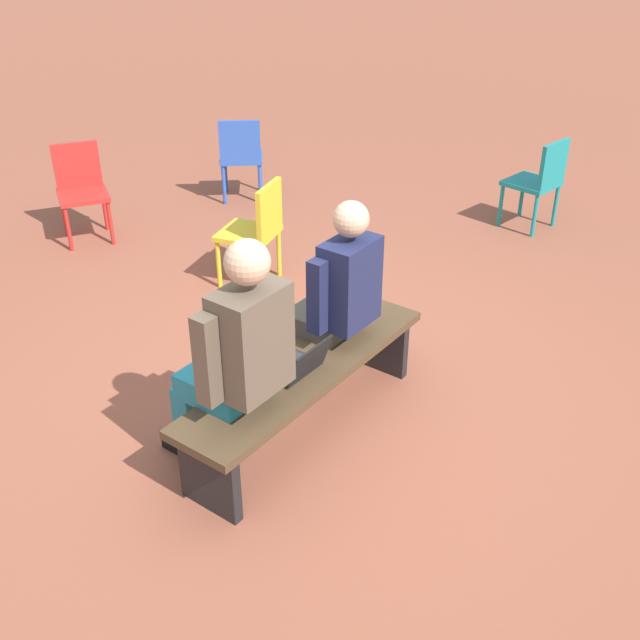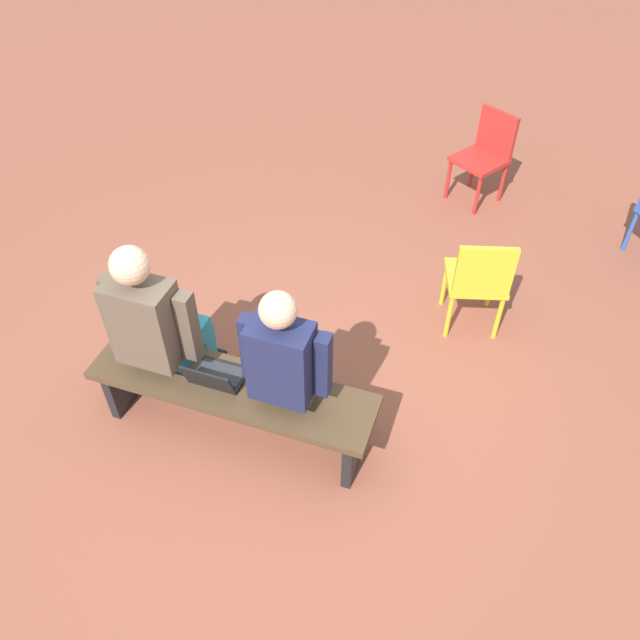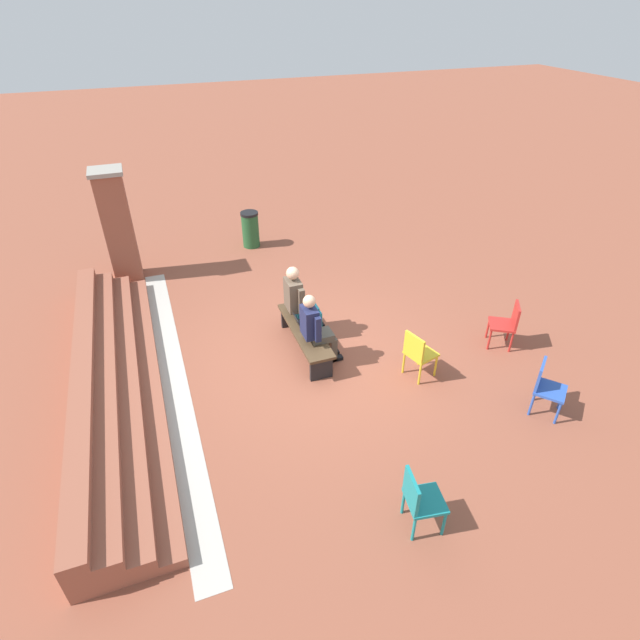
{
  "view_description": "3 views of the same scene",
  "coord_description": "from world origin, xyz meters",
  "px_view_note": "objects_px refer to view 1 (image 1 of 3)",
  "views": [
    {
      "loc": [
        2.99,
        2.28,
        2.75
      ],
      "look_at": [
        -0.07,
        0.02,
        0.56
      ],
      "focal_mm": 42.0,
      "sensor_mm": 36.0,
      "label": 1
    },
    {
      "loc": [
        -1.09,
        2.28,
        3.36
      ],
      "look_at": [
        -0.2,
        -0.28,
        0.74
      ],
      "focal_mm": 35.0,
      "sensor_mm": 36.0,
      "label": 2
    },
    {
      "loc": [
        -6.37,
        2.28,
        5.27
      ],
      "look_at": [
        -0.31,
        0.06,
        0.94
      ],
      "focal_mm": 28.0,
      "sensor_mm": 36.0,
      "label": 3
    }
  ],
  "objects_px": {
    "bench": "(306,379)",
    "plastic_chair_by_pillar": "(257,227)",
    "plastic_chair_far_left": "(241,154)",
    "person_student": "(334,296)",
    "person_adult": "(236,355)",
    "laptop": "(297,365)",
    "plastic_chair_far_right": "(540,179)",
    "plastic_chair_foreground": "(81,186)"
  },
  "relations": [
    {
      "from": "laptop",
      "to": "plastic_chair_foreground",
      "type": "height_order",
      "value": "plastic_chair_foreground"
    },
    {
      "from": "person_adult",
      "to": "plastic_chair_far_right",
      "type": "height_order",
      "value": "person_adult"
    },
    {
      "from": "person_student",
      "to": "laptop",
      "type": "bearing_deg",
      "value": 9.71
    },
    {
      "from": "plastic_chair_foreground",
      "to": "plastic_chair_far_left",
      "type": "relative_size",
      "value": 1.0
    },
    {
      "from": "person_student",
      "to": "person_adult",
      "type": "xyz_separation_m",
      "value": [
        0.84,
        -0.0,
        0.03
      ]
    },
    {
      "from": "plastic_chair_far_right",
      "to": "plastic_chair_far_left",
      "type": "distance_m",
      "value": 2.88
    },
    {
      "from": "laptop",
      "to": "plastic_chair_far_left",
      "type": "distance_m",
      "value": 3.89
    },
    {
      "from": "person_student",
      "to": "plastic_chair_by_pillar",
      "type": "height_order",
      "value": "person_student"
    },
    {
      "from": "bench",
      "to": "plastic_chair_far_left",
      "type": "distance_m",
      "value": 3.82
    },
    {
      "from": "bench",
      "to": "plastic_chair_by_pillar",
      "type": "relative_size",
      "value": 2.14
    },
    {
      "from": "person_adult",
      "to": "plastic_chair_far_left",
      "type": "height_order",
      "value": "person_adult"
    },
    {
      "from": "plastic_chair_foreground",
      "to": "plastic_chair_by_pillar",
      "type": "distance_m",
      "value": 1.87
    },
    {
      "from": "plastic_chair_far_right",
      "to": "bench",
      "type": "bearing_deg",
      "value": 1.98
    },
    {
      "from": "bench",
      "to": "plastic_chair_by_pillar",
      "type": "xyz_separation_m",
      "value": [
        -1.27,
        -1.45,
        0.13
      ]
    },
    {
      "from": "bench",
      "to": "laptop",
      "type": "bearing_deg",
      "value": 7.47
    },
    {
      "from": "person_student",
      "to": "laptop",
      "type": "xyz_separation_m",
      "value": [
        0.45,
        0.08,
        -0.2
      ]
    },
    {
      "from": "plastic_chair_foreground",
      "to": "person_adult",
      "type": "bearing_deg",
      "value": 64.67
    },
    {
      "from": "plastic_chair_far_left",
      "to": "plastic_chair_far_right",
      "type": "bearing_deg",
      "value": 111.66
    },
    {
      "from": "person_student",
      "to": "laptop",
      "type": "height_order",
      "value": "person_student"
    },
    {
      "from": "bench",
      "to": "person_adult",
      "type": "height_order",
      "value": "person_adult"
    },
    {
      "from": "laptop",
      "to": "plastic_chair_far_right",
      "type": "relative_size",
      "value": 0.38
    },
    {
      "from": "plastic_chair_far_right",
      "to": "plastic_chair_far_left",
      "type": "bearing_deg",
      "value": -68.34
    },
    {
      "from": "bench",
      "to": "laptop",
      "type": "xyz_separation_m",
      "value": [
        0.09,
        0.01,
        0.15
      ]
    },
    {
      "from": "person_adult",
      "to": "plastic_chair_far_right",
      "type": "relative_size",
      "value": 1.65
    },
    {
      "from": "person_adult",
      "to": "plastic_chair_foreground",
      "type": "distance_m",
      "value": 3.59
    },
    {
      "from": "plastic_chair_by_pillar",
      "to": "plastic_chair_far_left",
      "type": "height_order",
      "value": "same"
    },
    {
      "from": "bench",
      "to": "plastic_chair_far_right",
      "type": "relative_size",
      "value": 2.14
    },
    {
      "from": "person_student",
      "to": "person_adult",
      "type": "bearing_deg",
      "value": -0.3
    },
    {
      "from": "plastic_chair_far_right",
      "to": "plastic_chair_far_left",
      "type": "xyz_separation_m",
      "value": [
        1.06,
        -2.67,
        0.0
      ]
    },
    {
      "from": "person_student",
      "to": "plastic_chair_foreground",
      "type": "distance_m",
      "value": 3.32
    },
    {
      "from": "laptop",
      "to": "plastic_chair_foreground",
      "type": "bearing_deg",
      "value": -109.03
    },
    {
      "from": "plastic_chair_far_right",
      "to": "plastic_chair_foreground",
      "type": "height_order",
      "value": "same"
    },
    {
      "from": "bench",
      "to": "person_adult",
      "type": "bearing_deg",
      "value": -8.31
    },
    {
      "from": "laptop",
      "to": "plastic_chair_far_left",
      "type": "xyz_separation_m",
      "value": [
        -2.69,
        -2.81,
        -0.02
      ]
    },
    {
      "from": "bench",
      "to": "plastic_chair_far_left",
      "type": "bearing_deg",
      "value": -132.82
    },
    {
      "from": "person_adult",
      "to": "plastic_chair_far_left",
      "type": "bearing_deg",
      "value": -138.4
    },
    {
      "from": "bench",
      "to": "plastic_chair_by_pillar",
      "type": "bearing_deg",
      "value": -131.15
    },
    {
      "from": "person_adult",
      "to": "person_student",
      "type": "bearing_deg",
      "value": 179.7
    },
    {
      "from": "laptop",
      "to": "plastic_chair_far_left",
      "type": "relative_size",
      "value": 0.38
    },
    {
      "from": "bench",
      "to": "person_adult",
      "type": "relative_size",
      "value": 1.3
    },
    {
      "from": "plastic_chair_far_right",
      "to": "plastic_chair_foreground",
      "type": "relative_size",
      "value": 1.0
    },
    {
      "from": "person_student",
      "to": "plastic_chair_far_left",
      "type": "height_order",
      "value": "person_student"
    }
  ]
}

